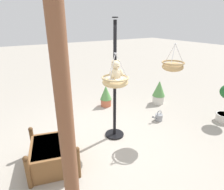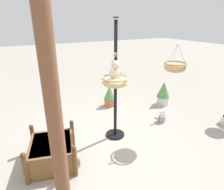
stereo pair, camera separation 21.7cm
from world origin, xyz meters
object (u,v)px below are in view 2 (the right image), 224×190
(wooden_planter_box, at_px, (53,151))
(potted_plant_bushy_green, at_px, (110,96))
(teddy_bear, at_px, (116,72))
(greenhouse_pillar_left, at_px, (56,134))
(display_pole_central, at_px, (115,103))
(hanging_basket_with_teddy, at_px, (115,81))
(hanging_basket_left_high, at_px, (175,67))
(potted_plant_fern_front, at_px, (163,93))
(watering_can, at_px, (161,118))

(wooden_planter_box, relative_size, potted_plant_bushy_green, 1.72)
(teddy_bear, relative_size, greenhouse_pillar_left, 0.14)
(teddy_bear, xyz_separation_m, potted_plant_bushy_green, (-0.84, -1.85, -1.29))
(display_pole_central, relative_size, greenhouse_pillar_left, 0.87)
(hanging_basket_with_teddy, distance_m, hanging_basket_left_high, 1.36)
(potted_plant_fern_front, bearing_deg, greenhouse_pillar_left, 32.63)
(potted_plant_bushy_green, xyz_separation_m, watering_can, (-0.74, 1.61, -0.24))
(display_pole_central, distance_m, watering_can, 1.60)
(hanging_basket_with_teddy, relative_size, wooden_planter_box, 0.59)
(teddy_bear, relative_size, hanging_basket_left_high, 0.72)
(teddy_bear, bearing_deg, display_pole_central, -118.89)
(greenhouse_pillar_left, relative_size, watering_can, 8.72)
(display_pole_central, xyz_separation_m, hanging_basket_left_high, (-1.16, 0.53, 0.80))
(hanging_basket_with_teddy, distance_m, greenhouse_pillar_left, 2.06)
(display_pole_central, bearing_deg, potted_plant_fern_front, -159.46)
(hanging_basket_left_high, bearing_deg, greenhouse_pillar_left, 21.86)
(hanging_basket_left_high, distance_m, wooden_planter_box, 3.04)
(hanging_basket_left_high, distance_m, watering_can, 1.65)
(potted_plant_bushy_green, distance_m, watering_can, 1.78)
(greenhouse_pillar_left, height_order, wooden_planter_box, greenhouse_pillar_left)
(display_pole_central, xyz_separation_m, hanging_basket_with_teddy, (0.15, 0.25, 0.60))
(display_pole_central, xyz_separation_m, potted_plant_fern_front, (-2.26, -0.85, -0.45))
(display_pole_central, height_order, hanging_basket_with_teddy, display_pole_central)
(greenhouse_pillar_left, distance_m, potted_plant_bushy_green, 4.15)
(hanging_basket_left_high, distance_m, potted_plant_bushy_green, 2.52)
(teddy_bear, bearing_deg, potted_plant_bushy_green, -114.30)
(hanging_basket_left_high, relative_size, greenhouse_pillar_left, 0.20)
(teddy_bear, bearing_deg, wooden_planter_box, -1.00)
(wooden_planter_box, height_order, watering_can, wooden_planter_box)
(teddy_bear, xyz_separation_m, potted_plant_fern_front, (-2.41, -1.12, -1.24))
(greenhouse_pillar_left, bearing_deg, potted_plant_bushy_green, -125.85)
(hanging_basket_left_high, xyz_separation_m, potted_plant_bushy_green, (0.48, -2.11, -1.31))
(watering_can, bearing_deg, potted_plant_fern_front, -133.73)
(wooden_planter_box, relative_size, potted_plant_fern_front, 1.51)
(display_pole_central, height_order, potted_plant_bushy_green, display_pole_central)
(hanging_basket_with_teddy, xyz_separation_m, potted_plant_fern_front, (-2.41, -1.10, -1.05))
(greenhouse_pillar_left, bearing_deg, wooden_planter_box, -95.66)
(display_pole_central, height_order, teddy_bear, display_pole_central)
(hanging_basket_with_teddy, bearing_deg, display_pole_central, -120.96)
(hanging_basket_left_high, distance_m, potted_plant_fern_front, 2.16)
(hanging_basket_with_teddy, height_order, wooden_planter_box, hanging_basket_with_teddy)
(teddy_bear, distance_m, potted_plant_bushy_green, 2.40)
(hanging_basket_left_high, xyz_separation_m, potted_plant_fern_front, (-1.10, -1.38, -1.26))
(hanging_basket_left_high, xyz_separation_m, greenhouse_pillar_left, (2.82, 1.13, -0.17))
(hanging_basket_with_teddy, height_order, greenhouse_pillar_left, greenhouse_pillar_left)
(hanging_basket_left_high, xyz_separation_m, watering_can, (-0.26, -0.50, -1.55))
(display_pole_central, height_order, wooden_planter_box, display_pole_central)
(hanging_basket_left_high, height_order, watering_can, hanging_basket_left_high)
(hanging_basket_left_high, height_order, potted_plant_bushy_green, hanging_basket_left_high)
(display_pole_central, relative_size, hanging_basket_with_teddy, 3.88)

